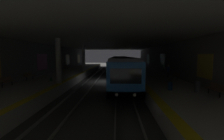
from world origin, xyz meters
TOP-DOWN VIEW (x-y plane):
  - ground_plane at (0.00, 0.00)m, footprint 120.00×120.00m
  - track_left at (0.00, -2.20)m, footprint 60.00×1.53m
  - track_right at (0.00, 2.20)m, footprint 60.00×1.53m
  - platform_left at (0.00, -6.55)m, footprint 60.00×5.30m
  - platform_right at (0.00, 6.55)m, footprint 60.00×5.30m
  - wall_left at (0.02, -9.45)m, footprint 60.00×0.56m
  - wall_right at (0.04, 9.45)m, footprint 60.00×0.56m
  - ceiling_slab at (0.00, 0.00)m, footprint 60.00×19.40m
  - pillar_near at (-7.57, 4.35)m, footprint 0.56×0.56m
  - pillar_far at (4.92, 4.35)m, footprint 0.56×0.56m
  - metro_train at (16.86, -2.20)m, footprint 58.62×2.83m
  - bench_left_near at (-12.39, -8.53)m, footprint 1.70×0.47m
  - bench_left_mid at (-4.53, -8.53)m, footprint 1.70×0.47m
  - bench_right_near at (-9.54, 8.53)m, footprint 1.70×0.47m
  - bench_right_mid at (-5.60, 8.53)m, footprint 1.70×0.47m
  - bench_right_far at (8.13, 8.53)m, footprint 1.70×0.47m
  - person_waiting_near at (-2.73, -8.15)m, footprint 0.60×0.22m
  - person_walking_mid at (8.09, -6.38)m, footprint 0.60×0.22m
  - suitcase_rolling at (-10.63, -5.93)m, footprint 0.38×0.27m
  - backpack_on_floor at (-6.41, 5.67)m, footprint 0.30×0.20m
  - trash_bin at (-11.31, -7.80)m, footprint 0.44×0.44m

SIDE VIEW (x-z plane):
  - ground_plane at x=0.00m, z-range 0.00..0.00m
  - track_left at x=0.00m, z-range 0.00..0.16m
  - track_right at x=0.00m, z-range 0.00..0.16m
  - platform_left at x=0.00m, z-range 0.00..1.05m
  - platform_right at x=0.00m, z-range 0.00..1.05m
  - backpack_on_floor at x=-6.41m, z-range 1.05..1.45m
  - suitcase_rolling at x=-10.63m, z-range 0.90..1.85m
  - trash_bin at x=-11.31m, z-range 1.05..1.90m
  - bench_left_near at x=-12.39m, z-range 1.14..2.00m
  - bench_left_mid at x=-4.53m, z-range 1.14..2.00m
  - bench_right_near at x=-9.54m, z-range 1.14..2.00m
  - bench_right_mid at x=-5.60m, z-range 1.14..2.00m
  - bench_right_far at x=8.13m, z-range 1.14..2.00m
  - person_waiting_near at x=-2.73m, z-range 1.11..2.72m
  - person_walking_mid at x=8.09m, z-range 1.11..2.72m
  - metro_train at x=16.86m, z-range 0.28..3.77m
  - wall_left at x=0.02m, z-range 0.00..5.60m
  - wall_right at x=0.04m, z-range 0.00..5.60m
  - pillar_near at x=-7.57m, z-range 1.05..5.60m
  - pillar_far at x=4.92m, z-range 1.05..5.60m
  - ceiling_slab at x=0.00m, z-range 5.60..6.00m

